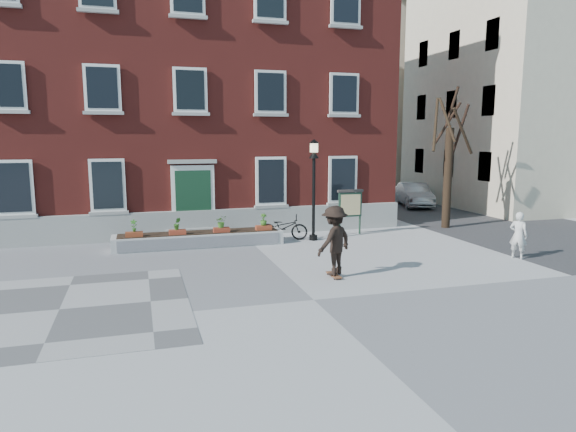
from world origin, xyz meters
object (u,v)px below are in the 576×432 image
object	(u,v)px
lamp_post	(314,175)
bystander	(518,235)
bicycle	(284,227)
notice_board	(350,204)
skateboarder	(334,241)
parked_car	(414,195)

from	to	relation	value
lamp_post	bystander	bearing A→B (deg)	-40.91
bicycle	notice_board	world-z (taller)	notice_board
skateboarder	bystander	bearing A→B (deg)	3.49
lamp_post	notice_board	xyz separation A→B (m)	(1.83, 0.67, -1.28)
lamp_post	skateboarder	size ratio (longest dim) A/B	1.89
notice_board	lamp_post	bearing A→B (deg)	-159.85
bicycle	notice_board	bearing A→B (deg)	-66.03
lamp_post	skateboarder	bearing A→B (deg)	-102.73
parked_car	bystander	world-z (taller)	bystander
bicycle	skateboarder	size ratio (longest dim) A/B	0.90
lamp_post	notice_board	world-z (taller)	lamp_post
lamp_post	skateboarder	world-z (taller)	lamp_post
parked_car	bystander	distance (m)	12.78
bystander	skateboarder	distance (m)	6.73
lamp_post	notice_board	bearing A→B (deg)	20.15
bystander	lamp_post	distance (m)	7.53
bicycle	parked_car	xyz separation A→B (m)	(9.90, 7.14, 0.19)
parked_car	lamp_post	bearing A→B (deg)	-122.53
parked_car	bicycle	bearing A→B (deg)	-127.35
notice_board	skateboarder	xyz separation A→B (m)	(-3.01, -5.88, -0.19)
bystander	notice_board	size ratio (longest dim) A/B	0.84
lamp_post	skateboarder	distance (m)	5.54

